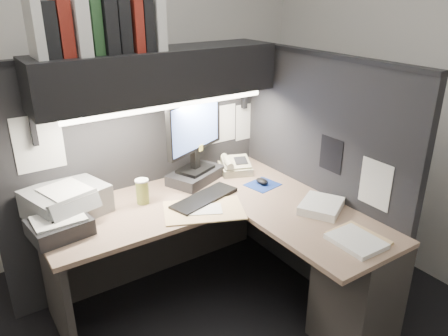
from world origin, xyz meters
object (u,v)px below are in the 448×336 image
Objects in this scene: telephone at (235,166)px; monitor at (195,150)px; desk at (268,262)px; printer at (66,201)px; coffee_cup at (142,192)px; notebook_stack at (60,227)px; overhead_shelf at (159,74)px; keyboard at (204,198)px.

monitor is at bearing -163.77° from telephone.
printer reaches higher than desk.
coffee_cup reaches higher than notebook_stack.
printer is (-1.21, 0.03, 0.04)m from telephone.
monitor reaches higher than printer.
overhead_shelf is 10.39× the size of coffee_cup.
monitor is 2.61× the size of telephone.
notebook_stack is at bearing -169.45° from coffee_cup.
desk is 1.27m from printer.
notebook_stack is at bearing 168.91° from monitor.
monitor is at bearing 11.88° from notebook_stack.
telephone is 0.53× the size of printer.
notebook_stack is (-0.99, -0.21, -0.19)m from monitor.
printer is (-0.89, 0.01, -0.15)m from monitor.
telephone is at bearing 7.97° from notebook_stack.
desk is at bearing -53.47° from printer.
overhead_shelf is at bearing -14.87° from printer.
monitor is 1.90× the size of notebook_stack.
overhead_shelf is 3.65× the size of printer.
notebook_stack is (-1.31, -0.18, 0.00)m from telephone.
monitor reaches higher than keyboard.
coffee_cup is 0.48× the size of notebook_stack.
monitor is at bearing 53.36° from keyboard.
printer is (-0.44, 0.12, 0.01)m from coffee_cup.
printer reaches higher than keyboard.
desk is at bearing -26.58° from notebook_stack.
keyboard is 0.39m from coffee_cup.
desk is 0.89m from coffee_cup.
keyboard is at bearing -127.44° from telephone.
telephone is at bearing 6.15° from coffee_cup.
telephone is (0.43, 0.27, 0.03)m from keyboard.
coffee_cup reaches higher than keyboard.
telephone is at bearing 70.44° from desk.
keyboard is (-0.11, -0.29, -0.22)m from monitor.
monitor is 0.38m from keyboard.
monitor is (-0.07, 0.74, 0.52)m from desk.
overhead_shelf is 3.22× the size of keyboard.
monitor is 1.03m from notebook_stack.
telephone is 0.73× the size of notebook_stack.
monitor is 1.39× the size of printer.
desk is 2.89× the size of monitor.
desk is 1.33m from overhead_shelf.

